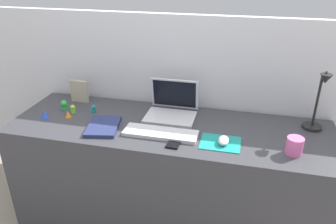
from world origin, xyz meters
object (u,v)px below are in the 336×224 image
Objects in this scene: toy_figurine_teal at (94,109)px; desk_lamp at (318,104)px; cell_phone at (175,142)px; toy_figurine_green at (64,105)px; mouse at (224,140)px; toy_figurine_orange at (68,114)px; laptop at (172,106)px; picture_frame at (79,91)px; keyboard at (161,133)px; toy_figurine_blue at (44,114)px; coffee_mug at (295,146)px; toy_figurine_lime at (73,109)px; notebook_pad at (103,126)px.

desk_lamp is at bearing 2.91° from toy_figurine_teal.
cell_phone is at bearing -156.67° from desk_lamp.
toy_figurine_teal is at bearing -177.09° from desk_lamp.
desk_lamp is at bearing 2.91° from toy_figurine_green.
toy_figurine_orange reaches higher than mouse.
laptop reaches higher than picture_frame.
keyboard is 3.20× the size of cell_phone.
toy_figurine_green reaches higher than mouse.
toy_figurine_blue is at bearing -149.73° from toy_figurine_teal.
toy_figurine_orange is at bearing 19.25° from toy_figurine_blue.
toy_figurine_orange is (0.04, -0.23, -0.05)m from picture_frame.
picture_frame is 1.68× the size of coffee_mug.
toy_figurine_lime reaches higher than mouse.
toy_figurine_lime is at bearing 140.55° from notebook_pad.
laptop is 7.24× the size of toy_figurine_orange.
mouse is (0.35, -0.02, 0.01)m from keyboard.
picture_frame reaches higher than toy_figurine_lime.
picture_frame is 1.38m from coffee_mug.
laptop is 0.82× the size of desk_lamp.
toy_figurine_blue is (-0.83, 0.10, 0.02)m from cell_phone.
toy_figurine_teal reaches higher than keyboard.
keyboard is at bearing -7.30° from toy_figurine_orange.
cell_phone is (-0.25, -0.05, -0.02)m from mouse.
toy_figurine_blue is (-1.56, -0.21, -0.14)m from desk_lamp.
picture_frame is at bearing 161.74° from mouse.
toy_figurine_teal is at bearing 160.70° from cell_phone.
toy_figurine_blue is at bearing -111.56° from toy_figurine_green.
laptop is at bearing 17.11° from toy_figurine_orange.
toy_figurine_lime is 1.01× the size of toy_figurine_blue.
toy_figurine_blue is (-0.74, 0.03, 0.02)m from keyboard.
coffee_mug reaches higher than cell_phone.
picture_frame is 0.18m from toy_figurine_lime.
laptop reaches higher than toy_figurine_green.
keyboard is at bearing -13.25° from toy_figurine_lime.
toy_figurine_blue is (-0.40, 0.03, 0.02)m from notebook_pad.
coffee_mug reaches higher than toy_figurine_lime.
toy_figurine_teal is at bearing 30.27° from toy_figurine_blue.
cell_phone is 0.73m from toy_figurine_lime.
toy_figurine_lime is (-0.27, 0.14, 0.02)m from notebook_pad.
toy_figurine_orange is at bearing -89.40° from toy_figurine_lime.
keyboard is 0.61m from toy_figurine_orange.
laptop is at bearing 17.49° from toy_figurine_blue.
toy_figurine_lime reaches higher than toy_figurine_teal.
notebook_pad is 1.60× the size of picture_frame.
cell_phone is at bearing -11.65° from toy_figurine_orange.
toy_figurine_blue is at bearing 177.12° from cell_phone.
toy_figurine_lime is (-0.00, 0.07, 0.01)m from toy_figurine_orange.
notebook_pad is 0.30m from toy_figurine_lime.
laptop reaches higher than toy_figurine_lime.
cell_phone is at bearing -74.59° from laptop.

